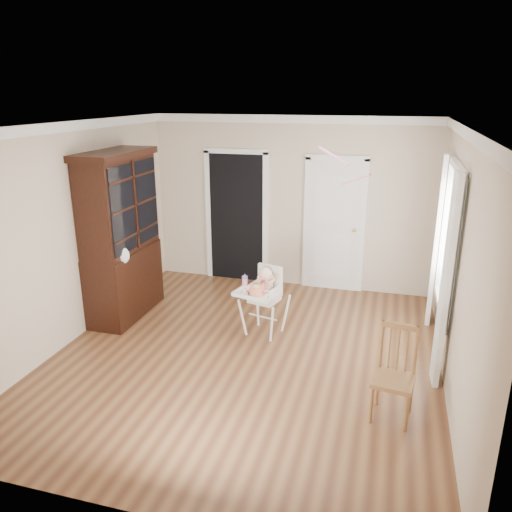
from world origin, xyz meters
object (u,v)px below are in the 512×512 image
(high_chair, at_px, (264,293))
(dining_chair, at_px, (394,377))
(china_cabinet, at_px, (121,236))
(cake, at_px, (257,290))
(sippy_cup, at_px, (245,281))

(high_chair, bearing_deg, dining_chair, -25.59)
(china_cabinet, relative_size, dining_chair, 2.47)
(cake, relative_size, china_cabinet, 0.10)
(high_chair, bearing_deg, sippy_cup, -160.84)
(sippy_cup, bearing_deg, dining_chair, -35.43)
(high_chair, bearing_deg, cake, -85.41)
(sippy_cup, xyz_separation_m, dining_chair, (1.90, -1.35, -0.28))
(sippy_cup, distance_m, china_cabinet, 1.85)
(cake, height_order, sippy_cup, sippy_cup)
(cake, bearing_deg, sippy_cup, 136.29)
(high_chair, distance_m, china_cabinet, 2.13)
(high_chair, height_order, sippy_cup, high_chair)
(cake, relative_size, sippy_cup, 1.26)
(china_cabinet, bearing_deg, sippy_cup, -2.88)
(high_chair, bearing_deg, china_cabinet, -167.68)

